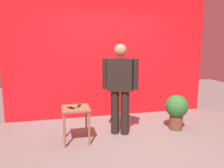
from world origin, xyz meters
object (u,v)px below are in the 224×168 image
Objects in this scene: side_table at (76,114)px; cell_phone at (71,108)px; potted_plant at (177,109)px; standing_person at (120,85)px; tv_remote at (79,106)px.

cell_phone is at bearing -164.40° from side_table.
side_table is at bearing -176.46° from potted_plant.
side_table is 0.89× the size of potted_plant.
standing_person is 1.25m from potted_plant.
side_table is 0.15m from tv_remote.
cell_phone is at bearing -130.81° from tv_remote.
tv_remote is (-0.76, -0.11, -0.32)m from standing_person.
side_table is at bearing -17.08° from cell_phone.
side_table is 0.14m from cell_phone.
potted_plant reaches higher than side_table.
cell_phone is 2.05m from potted_plant.
cell_phone reaches higher than side_table.
side_table is 3.58× the size of tv_remote.
tv_remote is at bearing -171.98° from standing_person.
standing_person is 2.74× the size of side_table.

